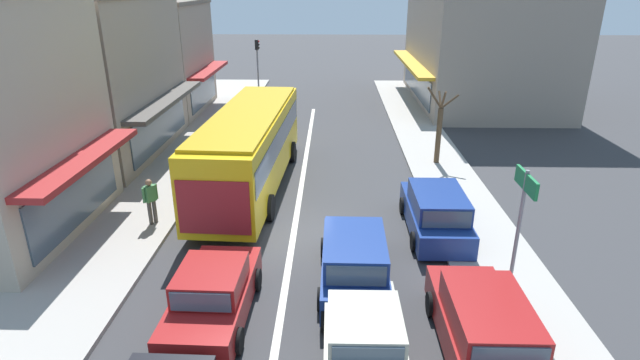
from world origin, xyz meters
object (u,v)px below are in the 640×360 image
object	(u,v)px
city_bus	(250,144)
parked_wagon_kerb_second	(436,212)
sedan_queue_far_back	(364,344)
street_tree_right	(439,129)
traffic_light_downstreet	(258,59)
pedestrian_browsing_midblock	(151,199)
parked_wagon_kerb_front	(484,328)
pedestrian_with_handbag_near	(194,160)
directional_road_sign	(523,205)
wagon_adjacent_lane_lead	(354,260)
sedan_behind_bus_mid	(213,295)

from	to	relation	value
city_bus	parked_wagon_kerb_second	xyz separation A→B (m)	(6.80, -3.81, -1.14)
sedan_queue_far_back	street_tree_right	world-z (taller)	street_tree_right
traffic_light_downstreet	pedestrian_browsing_midblock	bearing A→B (deg)	-92.24
sedan_queue_far_back	traffic_light_downstreet	distance (m)	27.99
city_bus	parked_wagon_kerb_front	distance (m)	11.97
sedan_queue_far_back	pedestrian_with_handbag_near	distance (m)	12.48
parked_wagon_kerb_front	parked_wagon_kerb_second	xyz separation A→B (m)	(0.06, 6.02, 0.00)
traffic_light_downstreet	directional_road_sign	distance (m)	26.37
wagon_adjacent_lane_lead	pedestrian_with_handbag_near	distance (m)	9.73
city_bus	street_tree_right	xyz separation A→B (m)	(8.16, 3.01, -0.18)
city_bus	directional_road_sign	world-z (taller)	directional_road_sign
street_tree_right	pedestrian_browsing_midblock	bearing A→B (deg)	-148.89
parked_wagon_kerb_second	pedestrian_browsing_midblock	distance (m)	9.67
traffic_light_downstreet	pedestrian_browsing_midblock	xyz separation A→B (m)	(-0.80, -20.56, -1.79)
city_bus	wagon_adjacent_lane_lead	size ratio (longest dim) A/B	2.43
sedan_queue_far_back	street_tree_right	xyz separation A→B (m)	(4.13, 13.33, 1.04)
directional_road_sign	pedestrian_with_handbag_near	world-z (taller)	directional_road_sign
wagon_adjacent_lane_lead	street_tree_right	xyz separation A→B (m)	(4.22, 10.01, 0.96)
wagon_adjacent_lane_lead	parked_wagon_kerb_front	xyz separation A→B (m)	(2.79, -2.83, 0.00)
wagon_adjacent_lane_lead	sedan_queue_far_back	bearing A→B (deg)	-88.48
city_bus	traffic_light_downstreet	size ratio (longest dim) A/B	2.61
parked_wagon_kerb_front	pedestrian_with_handbag_near	distance (m)	13.70
directional_road_sign	pedestrian_with_handbag_near	xyz separation A→B (m)	(-10.58, 7.76, -1.61)
traffic_light_downstreet	directional_road_sign	bearing A→B (deg)	-67.22
parked_wagon_kerb_second	pedestrian_with_handbag_near	distance (m)	10.13
wagon_adjacent_lane_lead	pedestrian_with_handbag_near	world-z (taller)	pedestrian_with_handbag_near
sedan_queue_far_back	wagon_adjacent_lane_lead	distance (m)	3.33
parked_wagon_kerb_second	directional_road_sign	size ratio (longest dim) A/B	1.25
sedan_behind_bus_mid	traffic_light_downstreet	xyz separation A→B (m)	(-2.44, 25.54, 2.19)
city_bus	directional_road_sign	xyz separation A→B (m)	(8.15, -7.41, 0.80)
traffic_light_downstreet	city_bus	bearing A→B (deg)	-83.04
wagon_adjacent_lane_lead	sedan_behind_bus_mid	bearing A→B (deg)	-155.41
directional_road_sign	pedestrian_browsing_midblock	size ratio (longest dim) A/B	2.21
parked_wagon_kerb_front	traffic_light_downstreet	bearing A→B (deg)	108.21
parked_wagon_kerb_second	sedan_queue_far_back	bearing A→B (deg)	-113.02
parked_wagon_kerb_second	directional_road_sign	distance (m)	4.30
parked_wagon_kerb_second	traffic_light_downstreet	distance (m)	22.64
sedan_behind_bus_mid	pedestrian_with_handbag_near	xyz separation A→B (m)	(-2.80, 8.98, 0.40)
city_bus	pedestrian_with_handbag_near	world-z (taller)	city_bus
traffic_light_downstreet	street_tree_right	distance (m)	17.30
sedan_behind_bus_mid	wagon_adjacent_lane_lead	xyz separation A→B (m)	(3.57, 1.63, 0.08)
pedestrian_with_handbag_near	pedestrian_browsing_midblock	distance (m)	4.02
sedan_behind_bus_mid	street_tree_right	bearing A→B (deg)	56.22
street_tree_right	parked_wagon_kerb_second	bearing A→B (deg)	-101.32
city_bus	directional_road_sign	size ratio (longest dim) A/B	3.05
parked_wagon_kerb_front	directional_road_sign	bearing A→B (deg)	59.74
parked_wagon_kerb_front	pedestrian_browsing_midblock	bearing A→B (deg)	147.22
city_bus	parked_wagon_kerb_second	world-z (taller)	city_bus
wagon_adjacent_lane_lead	directional_road_sign	size ratio (longest dim) A/B	1.25
parked_wagon_kerb_front	parked_wagon_kerb_second	world-z (taller)	same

